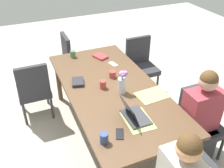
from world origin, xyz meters
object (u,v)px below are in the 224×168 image
Objects in this scene: flower_vase at (122,81)px; phone_silver at (113,64)px; chair_far_right_near at (141,63)px; laptop_head_right_left_mid at (134,115)px; chair_head_left_right_mid at (74,57)px; book_blue_cover at (78,82)px; coffee_mug_centre_right at (104,138)px; chair_far_left_near at (198,119)px; book_red_cover at (100,57)px; chair_near_left_far at (34,88)px; dining_table at (112,92)px; coffee_mug_near_right at (103,84)px; person_far_left_near at (199,122)px; phone_black at (120,134)px; coffee_mug_near_left at (112,74)px; coffee_mug_centre_left at (73,54)px.

phone_silver is (-0.68, 0.18, -0.15)m from flower_vase.
chair_far_right_near is at bearing 140.99° from flower_vase.
laptop_head_right_left_mid reaches higher than phone_silver.
phone_silver is at bearing 20.04° from chair_head_left_right_mid.
coffee_mug_centre_right is at bearing 10.65° from book_blue_cover.
chair_far_left_near is 4.50× the size of book_red_cover.
chair_near_left_far is 4.50× the size of book_blue_cover.
phone_silver is (-0.29, 0.60, -0.02)m from book_blue_cover.
dining_table is 0.82m from book_red_cover.
person_far_left_near is at bearing 48.47° from coffee_mug_near_right.
laptop_head_right_left_mid reaches higher than chair_near_left_far.
chair_far_right_near reaches higher than dining_table.
flower_vase is 1.94× the size of phone_silver.
book_red_cover is at bearing -87.42° from chair_far_right_near.
chair_near_left_far is at bearing -148.24° from laptop_head_right_left_mid.
chair_far_right_near is 4.50× the size of book_red_cover.
phone_black is at bearing -4.05° from chair_head_left_right_mid.
chair_far_left_near is 10.32× the size of coffee_mug_near_left.
laptop_head_right_left_mid is (0.47, -0.09, -0.11)m from flower_vase.
chair_far_left_near is 0.10m from person_far_left_near.
flower_vase is at bearing -26.99° from book_red_cover.
book_red_cover is 1.33× the size of phone_silver.
chair_far_left_near reaches higher than phone_black.
chair_far_right_near is 2.11m from coffee_mug_centre_right.
coffee_mug_near_left is 0.58× the size of phone_black.
coffee_mug_centre_right is at bearing -41.19° from phone_silver.
coffee_mug_near_right is at bearing 63.02° from book_blue_cover.
chair_far_right_near reaches higher than coffee_mug_centre_right.
chair_far_left_near is 1.51m from book_blue_cover.
phone_black reaches higher than dining_table.
chair_far_right_near is 6.00× the size of phone_black.
chair_far_right_near is (-1.50, 0.04, 0.00)m from chair_far_left_near.
book_red_cover is at bearing 173.09° from laptop_head_right_left_mid.
coffee_mug_near_left is at bearing 155.65° from dining_table.
chair_head_left_right_mid is at bearing -156.72° from chair_far_left_near.
phone_black is (1.61, -1.11, 0.25)m from chair_far_right_near.
person_far_left_near reaches higher than chair_head_left_right_mid.
chair_far_left_near is at bearing 66.50° from book_blue_cover.
coffee_mug_near_left is 0.44× the size of book_blue_cover.
flower_vase reaches higher than chair_far_left_near.
dining_table is 0.16m from coffee_mug_near_right.
coffee_mug_near_right is (0.19, -0.21, 0.01)m from coffee_mug_near_left.
coffee_mug_near_left is at bearing 8.70° from chair_head_left_right_mid.
dining_table is 0.81m from phone_black.
person_far_left_near reaches higher than coffee_mug_near_right.
dining_table is 11.31× the size of book_blue_cover.
book_red_cover is (0.65, 0.24, 0.26)m from chair_head_left_right_mid.
coffee_mug_near_right is at bearing 6.59° from coffee_mug_centre_left.
flower_vase is 3.33× the size of coffee_mug_near_left.
chair_far_right_near is 1.13m from chair_head_left_right_mid.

